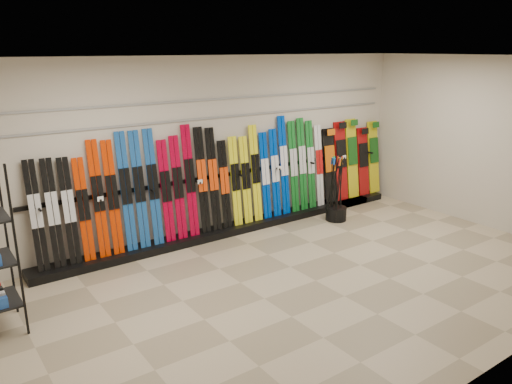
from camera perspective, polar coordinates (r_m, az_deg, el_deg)
floor at (r=7.08m, az=6.85°, el=-10.03°), size 8.00×8.00×0.00m
back_wall at (r=8.52m, az=-4.19°, el=5.22°), size 8.00×0.00×8.00m
right_wall at (r=9.69m, az=25.07°, el=5.06°), size 0.00×5.00×5.00m
ceiling at (r=6.36m, az=7.78°, el=15.00°), size 8.00×8.00×0.00m
ski_rack_base at (r=8.85m, az=-2.01°, el=-4.03°), size 8.00×0.40×0.12m
skis at (r=8.29m, az=-6.15°, el=0.97°), size 5.37×0.25×1.82m
snowboards at (r=10.45m, az=10.90°, el=3.53°), size 1.57×0.25×1.61m
pole_bin at (r=9.46m, az=9.13°, el=-2.45°), size 0.39×0.39×0.25m
ski_poles at (r=9.31m, az=9.13°, el=0.36°), size 0.36×0.38×1.18m
slatwall_rail_0 at (r=8.42m, az=-4.19°, el=8.53°), size 7.60×0.02×0.03m
slatwall_rail_1 at (r=8.39m, az=-4.23°, el=10.57°), size 7.60×0.02×0.03m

